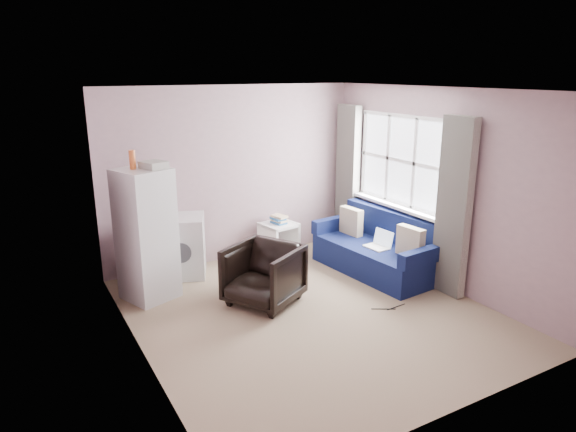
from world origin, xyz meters
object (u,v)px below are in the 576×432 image
Objects in this scene: sofa at (378,250)px; washing_machine at (183,245)px; side_table at (279,237)px; fridge at (146,234)px; armchair at (264,272)px.

washing_machine is at bearing 147.92° from sofa.
fridge is at bearing -166.71° from side_table.
washing_machine is 2.67m from sofa.
armchair is 1.44m from washing_machine.
sofa is at bearing 64.68° from armchair.
sofa is (0.91, -1.19, 0.00)m from side_table.
sofa is at bearing -52.49° from side_table.
fridge is 2.22× the size of washing_machine.
sofa reaches higher than side_table.
sofa is (1.84, 0.13, -0.10)m from armchair.
sofa is (2.97, -0.71, -0.51)m from fridge.
armchair is 1.85m from sofa.
washing_machine is at bearing 179.76° from side_table.
side_table is 1.50m from sofa.
armchair is 1.62m from side_table.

